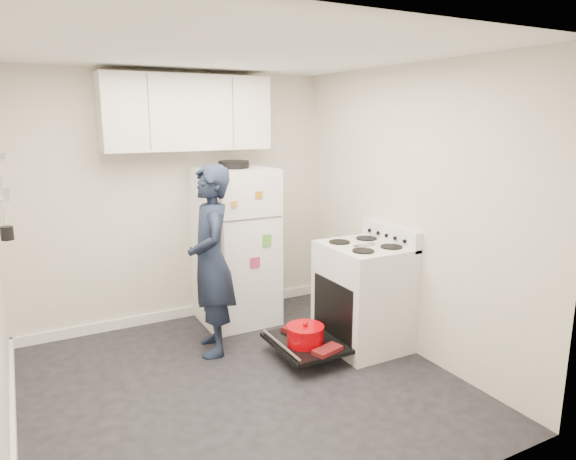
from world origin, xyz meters
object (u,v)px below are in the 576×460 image
open_oven_door (306,339)px  person (211,261)px  refrigerator (236,246)px  electric_range (362,297)px

open_oven_door → person: person is taller
person → refrigerator: bearing=153.2°
electric_range → refrigerator: refrigerator is taller
electric_range → person: bearing=156.5°
open_oven_door → person: (-0.63, 0.56, 0.64)m
electric_range → refrigerator: 1.38m
electric_range → person: 1.40m
electric_range → open_oven_door: (-0.61, -0.02, -0.27)m
open_oven_door → person: bearing=138.3°
person → open_oven_door: bearing=60.9°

